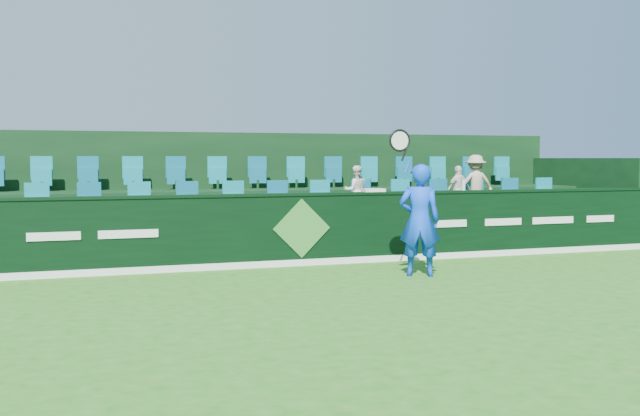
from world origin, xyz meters
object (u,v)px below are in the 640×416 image
object	(u,v)px
spectator_middle	(459,189)
tennis_player	(419,219)
spectator_right	(475,184)
towel	(373,190)
drinks_bottle	(464,185)
spectator_left	(356,191)

from	to	relation	value
spectator_middle	tennis_player	bearing A→B (deg)	39.00
spectator_right	towel	world-z (taller)	spectator_right
tennis_player	spectator_middle	world-z (taller)	tennis_player
tennis_player	spectator_middle	bearing A→B (deg)	50.72
spectator_right	towel	bearing A→B (deg)	30.50
drinks_bottle	spectator_right	bearing A→B (deg)	50.17
spectator_middle	towel	size ratio (longest dim) A/B	2.51
spectator_middle	towel	bearing A→B (deg)	12.56
spectator_left	tennis_player	bearing A→B (deg)	96.81
spectator_right	drinks_bottle	size ratio (longest dim) A/B	5.94
towel	spectator_middle	bearing A→B (deg)	24.28
spectator_left	drinks_bottle	xyz separation A→B (m)	(1.88, -1.12, 0.14)
spectator_middle	spectator_right	xyz separation A→B (m)	(0.41, 0.00, 0.12)
spectator_middle	drinks_bottle	world-z (taller)	spectator_middle
tennis_player	towel	distance (m)	1.86
spectator_right	towel	xyz separation A→B (m)	(-2.90, -1.12, -0.05)
tennis_player	spectator_left	xyz separation A→B (m)	(-0.01, 2.93, 0.36)
tennis_player	towel	size ratio (longest dim) A/B	6.15
tennis_player	spectator_right	bearing A→B (deg)	46.20
spectator_left	drinks_bottle	world-z (taller)	spectator_left
tennis_player	drinks_bottle	distance (m)	2.65
tennis_player	spectator_right	world-z (taller)	tennis_player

